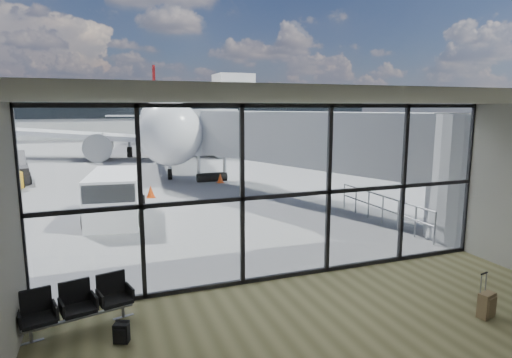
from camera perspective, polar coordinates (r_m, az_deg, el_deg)
ground at (r=50.07m, az=-15.25°, el=4.16°), size 220.00×220.00×0.00m
lounge_shell at (r=6.82m, az=21.22°, el=-5.99°), size 12.02×8.01×4.51m
glass_curtain_wall at (r=10.86m, az=4.14°, el=-1.92°), size 12.10×0.12×4.50m
jet_bridge at (r=19.25m, az=8.74°, el=4.54°), size 8.00×16.50×4.33m
apron_railing at (r=16.97m, az=16.52°, el=-3.39°), size 0.06×5.46×1.11m
far_terminal at (r=71.75m, az=-17.52°, el=8.95°), size 80.00×12.20×11.00m
tree_5 at (r=82.37m, az=-28.15°, el=9.46°), size 6.27×6.27×9.03m
seating_row at (r=9.64m, az=-22.77°, el=-14.96°), size 2.14×1.08×0.95m
backpack at (r=8.92m, az=-17.52°, el=-19.00°), size 0.33×0.33×0.42m
suitcase at (r=10.56m, az=28.40°, el=-14.56°), size 0.40×0.32×0.97m
airliner at (r=40.69m, az=-12.70°, el=7.19°), size 31.75×36.89×9.51m
service_van at (r=17.69m, az=-18.25°, el=-2.16°), size 2.57×4.51×1.87m
belt_loader at (r=28.94m, az=-29.34°, el=0.72°), size 1.87×3.89×1.72m
traffic_cone_b at (r=21.73m, az=-13.87°, el=-1.66°), size 0.42×0.42×0.60m
traffic_cone_c at (r=25.31m, az=-4.79°, el=0.10°), size 0.39×0.39×0.56m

